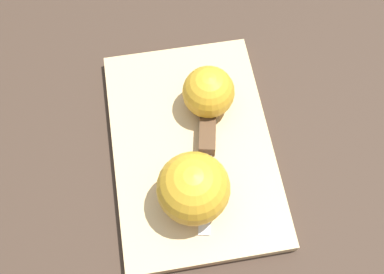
% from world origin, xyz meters
% --- Properties ---
extents(ground_plane, '(4.00, 4.00, 0.00)m').
position_xyz_m(ground_plane, '(0.00, 0.00, 0.00)').
color(ground_plane, '#38281E').
extents(cutting_board, '(0.35, 0.27, 0.02)m').
position_xyz_m(cutting_board, '(0.00, 0.00, 0.01)').
color(cutting_board, tan).
rests_on(cutting_board, ground_plane).
extents(apple_half_left, '(0.07, 0.07, 0.07)m').
position_xyz_m(apple_half_left, '(-0.05, 0.04, 0.05)').
color(apple_half_left, gold).
rests_on(apple_half_left, cutting_board).
extents(apple_half_right, '(0.09, 0.09, 0.09)m').
position_xyz_m(apple_half_right, '(0.07, -0.03, 0.06)').
color(apple_half_right, gold).
rests_on(apple_half_right, cutting_board).
extents(knife, '(0.17, 0.09, 0.02)m').
position_xyz_m(knife, '(-0.00, 0.02, 0.03)').
color(knife, silver).
rests_on(knife, cutting_board).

